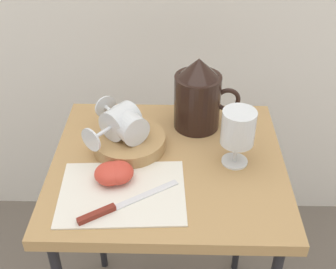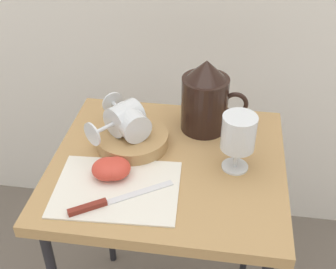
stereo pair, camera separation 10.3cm
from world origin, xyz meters
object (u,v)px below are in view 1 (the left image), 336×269
Objects in this scene: pitcher at (198,100)px; wine_glass_tipped_far at (126,124)px; wine_glass_tipped_near at (120,122)px; wine_glass_upright at (238,130)px; table at (168,181)px; basket_tray at (129,142)px; apple_half_right at (118,173)px; knife at (115,207)px; apple_half_left at (110,174)px.

wine_glass_tipped_far is at bearing -149.64° from pitcher.
wine_glass_tipped_far is (0.02, -0.01, -0.00)m from wine_glass_tipped_near.
wine_glass_upright is at bearing -10.95° from wine_glass_tipped_far.
pitcher reaches higher than wine_glass_tipped_far.
table is 0.19m from wine_glass_tipped_near.
wine_glass_tipped_near is at bearing 160.67° from wine_glass_tipped_far.
wine_glass_tipped_near is 0.96× the size of wine_glass_tipped_far.
basket_tray is at bearing -148.96° from pitcher.
wine_glass_tipped_far is at bearing 153.19° from table.
pitcher is at bearing 26.65° from wine_glass_tipped_near.
wine_glass_upright is at bearing -11.03° from basket_tray.
pitcher reaches higher than apple_half_right.
basket_tray reaches higher than knife.
apple_half_right is at bearing -146.81° from table.
wine_glass_tipped_near is at bearing 168.51° from wine_glass_upright.
basket_tray is 0.92× the size of pitcher.
pitcher is (0.17, 0.10, 0.06)m from basket_tray.
wine_glass_tipped_near is at bearing 154.22° from table.
wine_glass_tipped_far is (-0.00, 0.00, 0.05)m from basket_tray.
wine_glass_tipped_far is at bearing 78.55° from apple_half_left.
wine_glass_tipped_far is 2.18× the size of apple_half_right.
apple_half_left reaches higher than knife.
wine_glass_tipped_near is at bearing -153.35° from pitcher.
wine_glass_upright reaches higher than wine_glass_tipped_near.
wine_glass_tipped_far is (-0.18, -0.10, -0.01)m from pitcher.
apple_half_right is (0.01, -0.13, -0.05)m from wine_glass_tipped_near.
apple_half_left is (-0.20, -0.23, -0.06)m from pitcher.
basket_tray reaches higher than table.
apple_half_left is at bearing 102.35° from knife.
table is at bearing -115.44° from pitcher.
pitcher is 0.22m from wine_glass_tipped_near.
wine_glass_upright is 0.95× the size of wine_glass_tipped_near.
wine_glass_tipped_near reaches higher than apple_half_left.
wine_glass_upright is 0.29m from wine_glass_tipped_near.
apple_half_left is 1.00× the size of apple_half_right.
wine_glass_tipped_near is (-0.20, -0.10, -0.01)m from pitcher.
wine_glass_upright is 1.98× the size of apple_half_left.
apple_half_right reaches higher than knife.
basket_tray is 2.50× the size of apple_half_left.
basket_tray is at bearing -16.99° from wine_glass_tipped_near.
basket_tray is 0.06m from wine_glass_tipped_far.
wine_glass_tipped_far is at bearing 85.60° from apple_half_right.
pitcher is 0.21m from wine_glass_tipped_far.
apple_half_left is 0.02m from apple_half_right.
knife is (0.01, -0.23, -0.07)m from wine_glass_tipped_near.
wine_glass_tipped_near is at bearing 92.76° from knife.
apple_half_right is 0.10m from knife.
basket_tray is 0.87× the size of knife.
wine_glass_tipped_near is 2.09× the size of apple_half_left.
basket_tray is at bearing 168.97° from wine_glass_upright.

